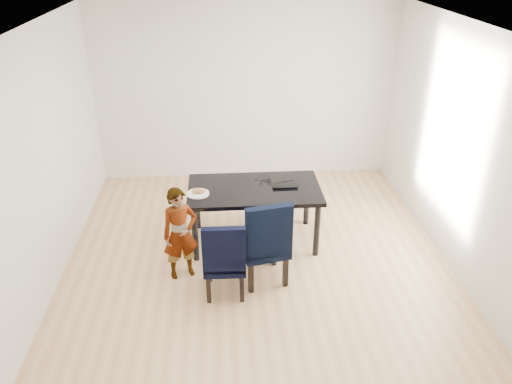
{
  "coord_description": "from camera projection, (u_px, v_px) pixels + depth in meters",
  "views": [
    {
      "loc": [
        -0.37,
        -4.85,
        3.47
      ],
      "look_at": [
        0.0,
        0.2,
        0.85
      ],
      "focal_mm": 35.0,
      "sensor_mm": 36.0,
      "label": 1
    }
  ],
  "objects": [
    {
      "name": "wall_right",
      "position": [
        463.0,
        153.0,
        5.44
      ],
      "size": [
        0.01,
        5.0,
        2.7
      ],
      "primitive_type": "cube",
      "color": "silver",
      "rests_on": "ground"
    },
    {
      "name": "laptop",
      "position": [
        284.0,
        184.0,
        6.08
      ],
      "size": [
        0.31,
        0.2,
        0.02
      ],
      "primitive_type": "imported",
      "rotation": [
        0.0,
        0.0,
        3.15
      ],
      "color": "black",
      "rests_on": "dining_table"
    },
    {
      "name": "chair_right",
      "position": [
        263.0,
        239.0,
        5.44
      ],
      "size": [
        0.59,
        0.61,
        1.03
      ],
      "primitive_type": "cube",
      "rotation": [
        0.0,
        0.0,
        0.21
      ],
      "color": "black",
      "rests_on": "floor"
    },
    {
      "name": "chair_left",
      "position": [
        224.0,
        256.0,
        5.26
      ],
      "size": [
        0.45,
        0.46,
        0.91
      ],
      "primitive_type": "cube",
      "rotation": [
        0.0,
        0.0,
        -0.02
      ],
      "color": "black",
      "rests_on": "floor"
    },
    {
      "name": "child",
      "position": [
        180.0,
        234.0,
        5.48
      ],
      "size": [
        0.46,
        0.38,
        1.09
      ],
      "primitive_type": "imported",
      "rotation": [
        0.0,
        0.0,
        0.34
      ],
      "color": "#EB4013",
      "rests_on": "floor"
    },
    {
      "name": "sandwich",
      "position": [
        199.0,
        191.0,
        5.85
      ],
      "size": [
        0.17,
        0.09,
        0.07
      ],
      "primitive_type": "ellipsoid",
      "rotation": [
        0.0,
        0.0,
        0.11
      ],
      "color": "#AC743D",
      "rests_on": "plate"
    },
    {
      "name": "dining_table",
      "position": [
        254.0,
        215.0,
        6.19
      ],
      "size": [
        1.6,
        0.9,
        0.75
      ],
      "primitive_type": "cube",
      "color": "black",
      "rests_on": "floor"
    },
    {
      "name": "floor",
      "position": [
        257.0,
        264.0,
        5.92
      ],
      "size": [
        4.5,
        5.0,
        0.01
      ],
      "primitive_type": "cube",
      "color": "tan",
      "rests_on": "ground"
    },
    {
      "name": "wall_left",
      "position": [
        40.0,
        165.0,
        5.16
      ],
      "size": [
        0.01,
        5.0,
        2.7
      ],
      "primitive_type": "cube",
      "color": "white",
      "rests_on": "ground"
    },
    {
      "name": "plate",
      "position": [
        198.0,
        194.0,
        5.87
      ],
      "size": [
        0.3,
        0.3,
        0.01
      ],
      "primitive_type": "cylinder",
      "rotation": [
        0.0,
        0.0,
        0.11
      ],
      "color": "white",
      "rests_on": "dining_table"
    },
    {
      "name": "wall_front",
      "position": [
        288.0,
        321.0,
        3.08
      ],
      "size": [
        4.5,
        0.01,
        2.7
      ],
      "primitive_type": "cube",
      "color": "silver",
      "rests_on": "ground"
    },
    {
      "name": "ceiling",
      "position": [
        258.0,
        26.0,
        4.68
      ],
      "size": [
        4.5,
        5.0,
        0.01
      ],
      "primitive_type": "cube",
      "color": "white",
      "rests_on": "wall_back"
    },
    {
      "name": "cable_tangle",
      "position": [
        267.0,
        183.0,
        6.13
      ],
      "size": [
        0.17,
        0.17,
        0.01
      ],
      "primitive_type": "torus",
      "rotation": [
        0.0,
        0.0,
        -0.05
      ],
      "color": "black",
      "rests_on": "dining_table"
    },
    {
      "name": "wall_back",
      "position": [
        245.0,
        93.0,
        7.52
      ],
      "size": [
        4.5,
        0.01,
        2.7
      ],
      "primitive_type": "cube",
      "color": "silver",
      "rests_on": "ground"
    }
  ]
}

